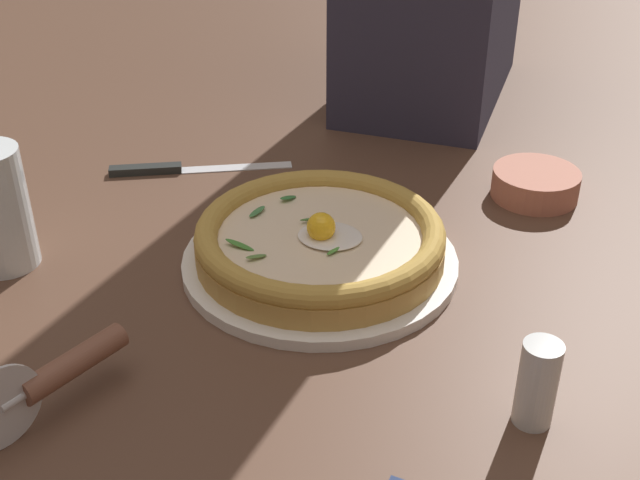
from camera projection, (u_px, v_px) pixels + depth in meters
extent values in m
cube|color=brown|center=(336.00, 268.00, 0.88)|extent=(2.40, 2.40, 0.03)
cylinder|color=white|center=(320.00, 261.00, 0.86)|extent=(0.29, 0.29, 0.01)
cylinder|color=tan|center=(320.00, 247.00, 0.85)|extent=(0.26, 0.26, 0.02)
torus|color=#BB9240|center=(320.00, 232.00, 0.84)|extent=(0.26, 0.26, 0.02)
cylinder|color=#F9E2C0|center=(320.00, 236.00, 0.84)|extent=(0.21, 0.21, 0.00)
ellipsoid|color=white|center=(327.00, 235.00, 0.83)|extent=(0.07, 0.06, 0.01)
sphere|color=yellow|center=(321.00, 227.00, 0.82)|extent=(0.03, 0.03, 0.03)
ellipsoid|color=#418733|center=(240.00, 245.00, 0.82)|extent=(0.03, 0.01, 0.01)
ellipsoid|color=#367B3D|center=(288.00, 198.00, 0.90)|extent=(0.02, 0.02, 0.01)
ellipsoid|color=#4D973B|center=(338.00, 248.00, 0.81)|extent=(0.02, 0.03, 0.00)
ellipsoid|color=#477936|center=(313.00, 221.00, 0.86)|extent=(0.03, 0.02, 0.01)
ellipsoid|color=#438449|center=(258.00, 210.00, 0.88)|extent=(0.02, 0.03, 0.01)
ellipsoid|color=#5C8843|center=(256.00, 256.00, 0.80)|extent=(0.02, 0.02, 0.01)
cylinder|color=#BB705A|center=(535.00, 184.00, 0.98)|extent=(0.10, 0.10, 0.03)
cylinder|color=silver|center=(1.00, 409.00, 0.62)|extent=(0.03, 0.07, 0.07)
cylinder|color=silver|center=(12.00, 402.00, 0.63)|extent=(0.02, 0.02, 0.01)
cylinder|color=brown|center=(74.00, 363.00, 0.67)|extent=(0.06, 0.10, 0.02)
cube|color=silver|center=(237.00, 167.00, 1.06)|extent=(0.14, 0.07, 0.00)
cube|color=#222524|center=(146.00, 170.00, 1.04)|extent=(0.09, 0.05, 0.01)
cylinder|color=#B9312D|center=(3.00, 241.00, 0.85)|extent=(0.06, 0.06, 0.05)
cylinder|color=silver|center=(537.00, 384.00, 0.65)|extent=(0.03, 0.03, 0.08)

